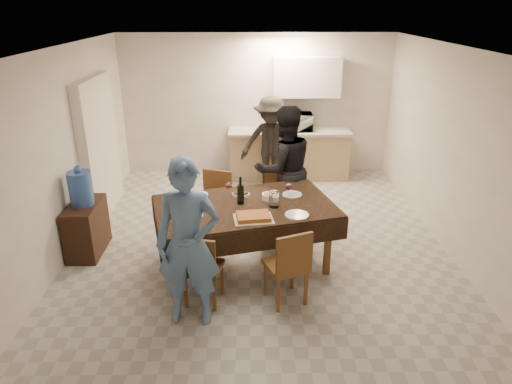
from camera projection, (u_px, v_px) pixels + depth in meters
floor at (260, 246)px, 6.26m from camera, size 5.00×6.00×0.02m
ceiling at (261, 48)px, 5.26m from camera, size 5.00×6.00×0.02m
wall_back at (256, 106)px, 8.53m from camera, size 5.00×0.02×2.60m
wall_front at (271, 298)px, 2.99m from camera, size 5.00×0.02×2.60m
wall_left at (62, 156)px, 5.73m from camera, size 0.02×6.00×2.60m
wall_right at (456, 155)px, 5.80m from camera, size 0.02×6.00×2.60m
stub_partition at (99, 147)px, 6.93m from camera, size 0.15×1.40×2.10m
kitchen_base_cabinet at (289, 155)px, 8.58m from camera, size 2.20×0.60×0.86m
kitchen_worktop at (289, 132)px, 8.40m from camera, size 2.24×0.64×0.05m
upper_cabinet at (307, 77)px, 8.16m from camera, size 1.20×0.34×0.70m
dining_table at (245, 208)px, 5.51m from camera, size 2.37×1.74×0.83m
chair_near_left at (202, 263)px, 4.84m from camera, size 0.46×0.47×0.47m
chair_near_right at (287, 261)px, 4.84m from camera, size 0.54×0.55×0.49m
chair_far_left at (212, 202)px, 6.20m from camera, size 0.54×0.55×0.51m
chair_far_right at (278, 202)px, 6.22m from camera, size 0.50×0.50×0.50m
console at (87, 228)px, 5.99m from camera, size 0.38×0.75×0.69m
water_jug at (81, 188)px, 5.77m from camera, size 0.29×0.29×0.44m
wine_bottle at (241, 190)px, 5.48m from camera, size 0.09×0.09×0.35m
water_pitcher at (274, 199)px, 5.42m from camera, size 0.13×0.13×0.19m
savoury_tart at (253, 217)px, 5.14m from camera, size 0.48×0.38×0.05m
salad_bowl at (269, 196)px, 5.66m from camera, size 0.18×0.18×0.07m
mushroom_dish at (241, 195)px, 5.75m from camera, size 0.20×0.20×0.04m
wine_glass_a at (197, 206)px, 5.22m from camera, size 0.09×0.09×0.21m
wine_glass_b at (289, 190)px, 5.70m from camera, size 0.08×0.08×0.18m
wine_glass_c at (229, 189)px, 5.74m from camera, size 0.08×0.08×0.18m
plate_near_left at (192, 216)px, 5.21m from camera, size 0.24×0.24×0.01m
plate_near_right at (297, 215)px, 5.23m from camera, size 0.28×0.28×0.02m
plate_far_left at (198, 195)px, 5.76m from camera, size 0.27×0.27×0.02m
plate_far_right at (292, 195)px, 5.78m from camera, size 0.25×0.25×0.01m
microwave at (296, 122)px, 8.33m from camera, size 0.57×0.39×0.31m
person_near at (188, 244)px, 4.50m from camera, size 0.66×0.45×1.77m
person_far at (284, 169)px, 6.45m from camera, size 1.06×0.94×1.82m
person_kitchen at (271, 142)px, 8.01m from camera, size 1.05×0.60×1.62m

